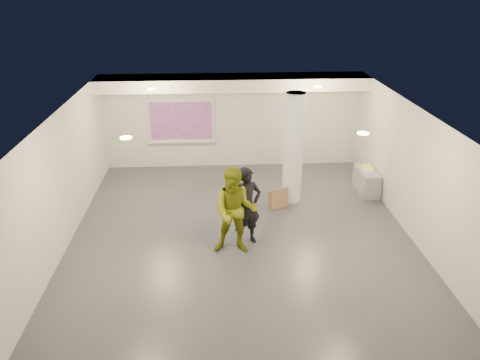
{
  "coord_description": "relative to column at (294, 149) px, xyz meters",
  "views": [
    {
      "loc": [
        -0.6,
        -9.72,
        5.69
      ],
      "look_at": [
        0.0,
        0.4,
        1.25
      ],
      "focal_mm": 35.0,
      "sensor_mm": 36.0,
      "label": 1
    }
  ],
  "objects": [
    {
      "name": "projection_screen",
      "position": [
        -3.1,
        2.65,
        0.03
      ],
      "size": [
        2.1,
        0.13,
        1.42
      ],
      "color": "silver",
      "rests_on": "wall_back"
    },
    {
      "name": "downlight_ne",
      "position": [
        0.7,
        0.7,
        1.48
      ],
      "size": [
        0.22,
        0.22,
        0.02
      ],
      "primitive_type": "cylinder",
      "color": "#FFD587",
      "rests_on": "ceiling"
    },
    {
      "name": "wall_left",
      "position": [
        -5.5,
        -1.8,
        0.0
      ],
      "size": [
        0.01,
        9.0,
        3.0
      ],
      "primitive_type": "cube",
      "color": "silver",
      "rests_on": "floor"
    },
    {
      "name": "cardboard_back",
      "position": [
        -0.39,
        -0.47,
        -1.22
      ],
      "size": [
        0.51,
        0.29,
        0.55
      ],
      "primitive_type": "cube",
      "rotation": [
        -0.13,
        0.0,
        0.37
      ],
      "color": "olive",
      "rests_on": "floor"
    },
    {
      "name": "credenza",
      "position": [
        2.22,
        0.4,
        -1.17
      ],
      "size": [
        0.48,
        1.14,
        0.66
      ],
      "primitive_type": "cube",
      "rotation": [
        0.0,
        0.0,
        0.0
      ],
      "color": "gray",
      "rests_on": "floor"
    },
    {
      "name": "downlight_se",
      "position": [
        0.7,
        -3.3,
        1.48
      ],
      "size": [
        0.22,
        0.22,
        0.02
      ],
      "primitive_type": "cylinder",
      "color": "#FFD587",
      "rests_on": "ceiling"
    },
    {
      "name": "column",
      "position": [
        0.0,
        0.0,
        0.0
      ],
      "size": [
        0.52,
        0.52,
        3.0
      ],
      "primitive_type": "cylinder",
      "color": "white",
      "rests_on": "floor"
    },
    {
      "name": "postit_pad",
      "position": [
        2.28,
        0.6,
        -0.82
      ],
      "size": [
        0.26,
        0.35,
        0.03
      ],
      "primitive_type": "cube",
      "rotation": [
        0.0,
        0.0,
        0.04
      ],
      "color": "#FFFC21",
      "rests_on": "credenza"
    },
    {
      "name": "cardboard_front",
      "position": [
        -0.48,
        -0.46,
        -1.25
      ],
      "size": [
        0.47,
        0.24,
        0.49
      ],
      "primitive_type": "cube",
      "rotation": [
        -0.21,
        0.0,
        0.23
      ],
      "color": "olive",
      "rests_on": "floor"
    },
    {
      "name": "downlight_nw",
      "position": [
        -3.7,
        0.7,
        1.48
      ],
      "size": [
        0.22,
        0.22,
        0.02
      ],
      "primitive_type": "cylinder",
      "color": "#FFD587",
      "rests_on": "ceiling"
    },
    {
      "name": "floor",
      "position": [
        -1.5,
        -1.8,
        -1.5
      ],
      "size": [
        8.0,
        9.0,
        0.01
      ],
      "primitive_type": "cube",
      "color": "#3B3E43",
      "rests_on": "ground"
    },
    {
      "name": "woman",
      "position": [
        -1.39,
        -2.14,
        -0.58
      ],
      "size": [
        0.78,
        0.65,
        1.84
      ],
      "primitive_type": "imported",
      "rotation": [
        0.0,
        0.0,
        0.35
      ],
      "color": "black",
      "rests_on": "floor"
    },
    {
      "name": "downlight_sw",
      "position": [
        -3.7,
        -3.3,
        1.48
      ],
      "size": [
        0.22,
        0.22,
        0.02
      ],
      "primitive_type": "cylinder",
      "color": "#FFD587",
      "rests_on": "ceiling"
    },
    {
      "name": "wall_right",
      "position": [
        2.5,
        -1.8,
        0.0
      ],
      "size": [
        0.01,
        9.0,
        3.0
      ],
      "primitive_type": "cube",
      "color": "silver",
      "rests_on": "floor"
    },
    {
      "name": "wall_front",
      "position": [
        -1.5,
        -6.3,
        0.0
      ],
      "size": [
        8.0,
        0.01,
        3.0
      ],
      "primitive_type": "cube",
      "color": "silver",
      "rests_on": "floor"
    },
    {
      "name": "wall_back",
      "position": [
        -1.5,
        2.7,
        0.0
      ],
      "size": [
        8.0,
        0.01,
        3.0
      ],
      "primitive_type": "cube",
      "color": "silver",
      "rests_on": "floor"
    },
    {
      "name": "soffit_band",
      "position": [
        -1.5,
        2.15,
        1.32
      ],
      "size": [
        8.0,
        1.1,
        0.36
      ],
      "primitive_type": "cube",
      "color": "white",
      "rests_on": "ceiling"
    },
    {
      "name": "man",
      "position": [
        -1.67,
        -2.53,
        -0.49
      ],
      "size": [
        1.06,
        0.87,
        2.01
      ],
      "primitive_type": "imported",
      "rotation": [
        0.0,
        0.0,
        -0.11
      ],
      "color": "olive",
      "rests_on": "floor"
    },
    {
      "name": "ceiling",
      "position": [
        -1.5,
        -1.8,
        1.5
      ],
      "size": [
        8.0,
        9.0,
        0.01
      ],
      "primitive_type": "cube",
      "color": "silver",
      "rests_on": "floor"
    },
    {
      "name": "papers_stack",
      "position": [
        2.21,
        0.43,
        -0.83
      ],
      "size": [
        0.27,
        0.33,
        0.02
      ],
      "primitive_type": "cube",
      "rotation": [
        0.0,
        0.0,
        -0.08
      ],
      "color": "white",
      "rests_on": "credenza"
    }
  ]
}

